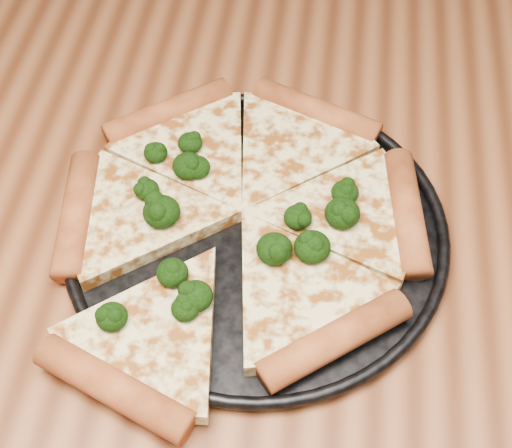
# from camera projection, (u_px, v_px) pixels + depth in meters

# --- Properties ---
(dining_table) EXTENTS (1.20, 0.90, 0.75)m
(dining_table) POSITION_uv_depth(u_px,v_px,m) (226.00, 303.00, 0.73)
(dining_table) COLOR brown
(dining_table) RESTS_ON ground
(pizza_pan) EXTENTS (0.34, 0.34, 0.02)m
(pizza_pan) POSITION_uv_depth(u_px,v_px,m) (256.00, 230.00, 0.66)
(pizza_pan) COLOR black
(pizza_pan) RESTS_ON dining_table
(pizza) EXTENTS (0.34, 0.39, 0.03)m
(pizza) POSITION_uv_depth(u_px,v_px,m) (238.00, 219.00, 0.66)
(pizza) COLOR beige
(pizza) RESTS_ON pizza_pan
(broccoli_florets) EXTENTS (0.20, 0.22, 0.02)m
(broccoli_florets) POSITION_uv_depth(u_px,v_px,m) (228.00, 224.00, 0.64)
(broccoli_florets) COLOR black
(broccoli_florets) RESTS_ON pizza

